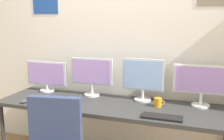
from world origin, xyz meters
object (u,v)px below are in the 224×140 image
Objects in this scene: monitor_center_right at (143,78)px; monitor_far_right at (202,83)px; desk at (111,108)px; keyboard_right at (162,117)px; laptop_closed at (61,98)px; monitor_far_left at (47,75)px; keyboard_left at (52,104)px; monitor_center_left at (92,74)px; mouse_right_side at (24,101)px; coffee_mug at (158,102)px; mouse_left_side at (36,101)px.

monitor_far_right is at bearing 0.00° from monitor_center_right.
monitor_far_right is at bearing 13.40° from desk.
keyboard_right is 1.12× the size of laptop_closed.
keyboard_left is (0.33, -0.44, -0.19)m from monitor_far_left.
keyboard_left is (-0.26, -0.44, -0.24)m from monitor_center_left.
keyboard_right is (1.45, -0.44, -0.19)m from monitor_far_left.
monitor_center_right reaches higher than monitor_center_left.
monitor_center_left is at bearing 152.71° from keyboard_right.
monitor_far_right is 0.60m from keyboard_right.
mouse_right_side reaches higher than keyboard_left.
desk is 4.29× the size of monitor_far_right.
monitor_center_left is at bearing -180.00° from monitor_far_right.
laptop_closed is at bearing -175.16° from coffee_mug.
keyboard_left is 3.62× the size of mouse_left_side.
monitor_center_right is at bearing 142.29° from coffee_mug.
monitor_far_right is at bearing -0.00° from monitor_far_left.
mouse_left_side is 0.27m from laptop_closed.
coffee_mug is (0.19, -0.14, -0.21)m from monitor_center_right.
mouse_right_side is 1.40m from coffee_mug.
desk is 0.47m from monitor_center_left.
mouse_right_side is at bearing -179.06° from keyboard_right.
monitor_center_right reaches higher than desk.
monitor_far_left is 1.78m from monitor_far_right.
mouse_right_side is at bearing -166.74° from coffee_mug.
monitor_far_left is 1.53m from keyboard_right.
keyboard_left is 0.32m from mouse_right_side.
monitor_center_right is 4.77× the size of mouse_right_side.
desk is 0.61m from keyboard_right.
monitor_far_right reaches higher than mouse_left_side.
monitor_center_left reaches higher than laptop_closed.
coffee_mug is at bearing 12.40° from mouse_left_side.
desk is at bearing -166.60° from monitor_far_right.
mouse_left_side is 1.28m from coffee_mug.
laptop_closed is (-1.13, 0.21, 0.00)m from keyboard_right.
laptop_closed is at bearing 36.86° from mouse_right_side.
mouse_left_side is at bearing 179.01° from keyboard_right.
mouse_right_side is (-0.88, -0.25, 0.06)m from desk.
keyboard_left is at bearing -152.71° from monitor_center_right.
keyboard_right is (0.26, -0.44, -0.24)m from monitor_center_right.
desk is 4.88× the size of monitor_center_left.
monitor_far_right is 1.54m from keyboard_left.
desk is at bearing -13.40° from monitor_far_left.
mouse_left_side is (-0.20, 0.02, 0.01)m from keyboard_left.
monitor_far_left is (-0.89, 0.21, 0.25)m from desk.
keyboard_left is 3.62× the size of mouse_right_side.
monitor_far_left is 5.54× the size of mouse_right_side.
monitor_far_left is at bearing 180.00° from monitor_center_right.
keyboard_right is 3.38× the size of coffee_mug.
monitor_center_right is 1.28× the size of keyboard_right.
monitor_far_left reaches higher than keyboard_right.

